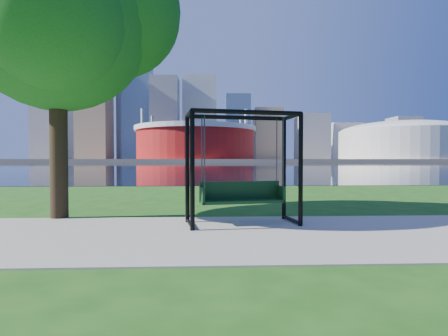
{
  "coord_description": "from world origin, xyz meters",
  "views": [
    {
      "loc": [
        -0.38,
        -7.11,
        1.44
      ],
      "look_at": [
        -0.09,
        0.0,
        1.27
      ],
      "focal_mm": 28.0,
      "sensor_mm": 36.0,
      "label": 1
    }
  ],
  "objects": [
    {
      "name": "park_tree",
      "position": [
        -4.11,
        1.62,
        5.04
      ],
      "size": [
        5.84,
        5.28,
        7.26
      ],
      "color": "black",
      "rests_on": "ground"
    },
    {
      "name": "river",
      "position": [
        0.0,
        102.0,
        0.01
      ],
      "size": [
        900.0,
        180.0,
        0.02
      ],
      "primitive_type": "cube",
      "color": "black",
      "rests_on": "ground"
    },
    {
      "name": "swing",
      "position": [
        0.33,
        0.55,
        1.19
      ],
      "size": [
        2.55,
        1.43,
        2.47
      ],
      "rotation": [
        0.0,
        0.0,
        0.17
      ],
      "color": "black",
      "rests_on": "ground"
    },
    {
      "name": "skyline",
      "position": [
        -4.27,
        319.39,
        35.89
      ],
      "size": [
        392.0,
        66.0,
        96.5
      ],
      "color": "gray",
      "rests_on": "far_bank"
    },
    {
      "name": "stadium",
      "position": [
        -10.0,
        235.0,
        14.23
      ],
      "size": [
        83.0,
        83.0,
        32.0
      ],
      "color": "maroon",
      "rests_on": "far_bank"
    },
    {
      "name": "ground",
      "position": [
        0.0,
        0.0,
        0.0
      ],
      "size": [
        900.0,
        900.0,
        0.0
      ],
      "primitive_type": "plane",
      "color": "#1E5114",
      "rests_on": "ground"
    },
    {
      "name": "far_bank",
      "position": [
        0.0,
        306.0,
        1.0
      ],
      "size": [
        900.0,
        228.0,
        2.0
      ],
      "primitive_type": "cube",
      "color": "#937F60",
      "rests_on": "ground"
    },
    {
      "name": "arena",
      "position": [
        135.0,
        235.0,
        15.87
      ],
      "size": [
        84.0,
        84.0,
        26.56
      ],
      "color": "beige",
      "rests_on": "far_bank"
    },
    {
      "name": "path",
      "position": [
        0.0,
        -0.5,
        0.01
      ],
      "size": [
        120.0,
        4.0,
        0.03
      ],
      "primitive_type": "cube",
      "color": "#9E937F",
      "rests_on": "ground"
    }
  ]
}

